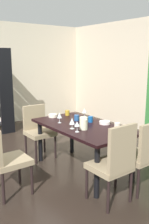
# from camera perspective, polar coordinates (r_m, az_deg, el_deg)

# --- Properties ---
(ground_plane) EXTENTS (5.87, 5.77, 0.02)m
(ground_plane) POSITION_cam_1_polar(r_m,az_deg,el_deg) (4.40, -6.35, -11.09)
(ground_plane) COLOR black
(back_panel_interior) EXTENTS (2.82, 0.10, 2.62)m
(back_panel_interior) POSITION_cam_1_polar(r_m,az_deg,el_deg) (7.00, 7.31, 8.83)
(back_panel_interior) COLOR beige
(back_panel_interior) RESTS_ON ground_plane
(dining_table) EXTENTS (1.63, 0.86, 0.74)m
(dining_table) POSITION_cam_1_polar(r_m,az_deg,el_deg) (3.80, 1.74, -4.35)
(dining_table) COLOR black
(dining_table) RESTS_ON ground_plane
(chair_left_near) EXTENTS (0.45, 0.44, 0.91)m
(chair_left_near) POSITION_cam_1_polar(r_m,az_deg,el_deg) (4.44, -8.38, -3.72)
(chair_left_near) COLOR #998464
(chair_left_near) RESTS_ON ground_plane
(chair_head_near) EXTENTS (0.44, 0.44, 0.92)m
(chair_head_near) POSITION_cam_1_polar(r_m,az_deg,el_deg) (3.29, -15.65, -9.84)
(chair_head_near) COLOR #998464
(chair_head_near) RESTS_ON ground_plane
(chair_right_far) EXTENTS (0.44, 0.44, 0.95)m
(chair_right_far) POSITION_cam_1_polar(r_m,az_deg,el_deg) (3.39, 15.21, -9.00)
(chair_right_far) COLOR #998464
(chair_right_far) RESTS_ON ground_plane
(chair_right_near) EXTENTS (0.44, 0.44, 1.00)m
(chair_right_near) POSITION_cam_1_polar(r_m,az_deg,el_deg) (3.02, 9.12, -11.07)
(chair_right_near) COLOR #998464
(chair_right_near) RESTS_ON ground_plane
(wine_glass_corner) EXTENTS (0.08, 0.08, 0.16)m
(wine_glass_corner) POSITION_cam_1_polar(r_m,az_deg,el_deg) (4.20, 2.30, 0.25)
(wine_glass_corner) COLOR silver
(wine_glass_corner) RESTS_ON dining_table
(wine_glass_near_window) EXTENTS (0.08, 0.08, 0.16)m
(wine_glass_near_window) POSITION_cam_1_polar(r_m,az_deg,el_deg) (3.56, -0.56, -2.16)
(wine_glass_near_window) COLOR silver
(wine_glass_near_window) RESTS_ON dining_table
(wine_glass_south) EXTENTS (0.08, 0.08, 0.15)m
(wine_glass_south) POSITION_cam_1_polar(r_m,az_deg,el_deg) (3.40, 0.60, -2.79)
(wine_glass_south) COLOR silver
(wine_glass_south) RESTS_ON dining_table
(wine_glass_west) EXTENTS (0.08, 0.08, 0.16)m
(wine_glass_west) POSITION_cam_1_polar(r_m,az_deg,el_deg) (3.88, -3.45, -0.79)
(wine_glass_west) COLOR silver
(wine_glass_west) RESTS_ON dining_table
(serving_bowl_near_shelf) EXTENTS (0.17, 0.17, 0.05)m
(serving_bowl_near_shelf) POSITION_cam_1_polar(r_m,az_deg,el_deg) (3.86, 6.91, -2.40)
(serving_bowl_near_shelf) COLOR white
(serving_bowl_near_shelf) RESTS_ON dining_table
(serving_bowl_front) EXTENTS (0.15, 0.15, 0.05)m
(serving_bowl_front) POSITION_cam_1_polar(r_m,az_deg,el_deg) (4.28, -4.97, -0.82)
(serving_bowl_front) COLOR #F4E2CB
(serving_bowl_front) RESTS_ON dining_table
(cup_left) EXTENTS (0.08, 0.08, 0.09)m
(cup_left) POSITION_cam_1_polar(r_m,az_deg,el_deg) (4.39, -1.65, -0.18)
(cup_left) COLOR #B58D27
(cup_left) RESTS_ON dining_table
(cup_east) EXTENTS (0.08, 0.08, 0.10)m
(cup_east) POSITION_cam_1_polar(r_m,az_deg,el_deg) (3.58, 9.73, -3.23)
(cup_east) COLOR #F3E0C8
(cup_east) RESTS_ON dining_table
(cup_center) EXTENTS (0.08, 0.08, 0.09)m
(cup_center) POSITION_cam_1_polar(r_m,az_deg,el_deg) (3.94, 3.66, -1.66)
(cup_center) COLOR #155097
(cup_center) RESTS_ON dining_table
(cup_north) EXTENTS (0.08, 0.08, 0.09)m
(cup_north) POSITION_cam_1_polar(r_m,az_deg,el_deg) (4.03, 0.49, -1.33)
(cup_north) COLOR #25508A
(cup_north) RESTS_ON dining_table
(pitcher_rear) EXTENTS (0.13, 0.12, 0.18)m
(pitcher_rear) POSITION_cam_1_polar(r_m,az_deg,el_deg) (3.53, 2.09, -2.58)
(pitcher_rear) COLOR beige
(pitcher_rear) RESTS_ON dining_table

